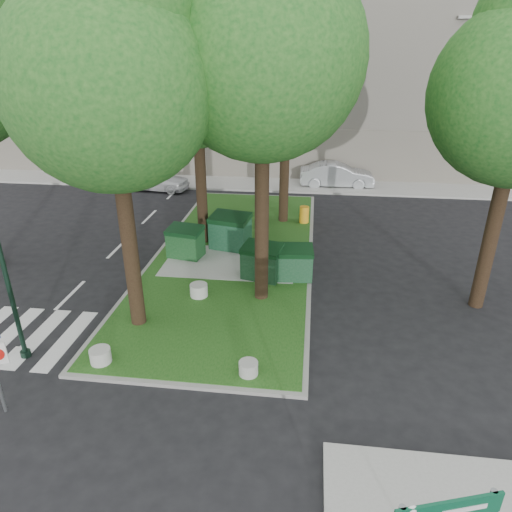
% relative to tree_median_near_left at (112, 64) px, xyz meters
% --- Properties ---
extents(ground, '(120.00, 120.00, 0.00)m').
position_rel_tree_median_near_left_xyz_m(ground, '(1.41, -2.56, -7.32)').
color(ground, black).
rests_on(ground, ground).
extents(median_island, '(6.00, 16.00, 0.12)m').
position_rel_tree_median_near_left_xyz_m(median_island, '(1.91, 5.44, -7.26)').
color(median_island, '#194A15').
rests_on(median_island, ground).
extents(median_kerb, '(6.30, 16.30, 0.10)m').
position_rel_tree_median_near_left_xyz_m(median_kerb, '(1.91, 5.44, -7.27)').
color(median_kerb, gray).
rests_on(median_kerb, ground).
extents(building_sidewalk, '(42.00, 3.00, 0.12)m').
position_rel_tree_median_near_left_xyz_m(building_sidewalk, '(1.41, 15.94, -7.26)').
color(building_sidewalk, '#999993').
rests_on(building_sidewalk, ground).
extents(zebra_crossing, '(5.00, 3.00, 0.01)m').
position_rel_tree_median_near_left_xyz_m(zebra_crossing, '(-2.34, -1.06, -7.31)').
color(zebra_crossing, silver).
rests_on(zebra_crossing, ground).
extents(apartment_building, '(41.00, 12.00, 16.00)m').
position_rel_tree_median_near_left_xyz_m(apartment_building, '(1.41, 23.44, 0.68)').
color(apartment_building, tan).
rests_on(apartment_building, ground).
extents(tree_median_near_left, '(5.20, 5.20, 10.53)m').
position_rel_tree_median_near_left_xyz_m(tree_median_near_left, '(0.00, 0.00, 0.00)').
color(tree_median_near_left, black).
rests_on(tree_median_near_left, ground).
extents(tree_median_near_right, '(5.60, 5.60, 11.46)m').
position_rel_tree_median_near_left_xyz_m(tree_median_near_right, '(3.50, 2.00, 0.67)').
color(tree_median_near_right, black).
rests_on(tree_median_near_right, ground).
extents(tree_median_mid, '(4.80, 4.80, 9.99)m').
position_rel_tree_median_near_left_xyz_m(tree_median_mid, '(0.50, 6.50, -0.34)').
color(tree_median_mid, black).
rests_on(tree_median_mid, ground).
extents(tree_median_far, '(5.80, 5.80, 11.93)m').
position_rel_tree_median_near_left_xyz_m(tree_median_far, '(3.70, 9.50, 1.00)').
color(tree_median_far, black).
rests_on(tree_median_far, ground).
extents(dumpster_a, '(1.50, 1.18, 1.25)m').
position_rel_tree_median_near_left_xyz_m(dumpster_a, '(0.07, 4.81, -6.60)').
color(dumpster_a, '#103D17').
rests_on(dumpster_a, median_island).
extents(dumpster_b, '(1.78, 1.42, 1.47)m').
position_rel_tree_median_near_left_xyz_m(dumpster_b, '(1.67, 5.89, -6.49)').
color(dumpster_b, '#134227').
rests_on(dumpster_b, median_island).
extents(dumpster_c, '(1.57, 1.27, 1.28)m').
position_rel_tree_median_near_left_xyz_m(dumpster_c, '(3.27, 3.34, -6.58)').
color(dumpster_c, '#0F3219').
rests_on(dumpster_c, median_island).
extents(dumpster_d, '(1.38, 1.03, 1.22)m').
position_rel_tree_median_near_left_xyz_m(dumpster_d, '(4.41, 3.46, -6.61)').
color(dumpster_d, '#123C21').
rests_on(dumpster_d, median_island).
extents(bollard_left, '(0.55, 0.55, 0.39)m').
position_rel_tree_median_near_left_xyz_m(bollard_left, '(-0.38, -2.06, -7.00)').
color(bollard_left, '#ADADA8').
rests_on(bollard_left, median_island).
extents(bollard_right, '(0.49, 0.49, 0.35)m').
position_rel_tree_median_near_left_xyz_m(bollard_right, '(3.54, -2.06, -7.02)').
color(bollard_right, '#9FA09B').
rests_on(bollard_right, median_island).
extents(bollard_mid, '(0.59, 0.59, 0.42)m').
position_rel_tree_median_near_left_xyz_m(bollard_mid, '(1.34, 1.72, -6.99)').
color(bollard_mid, '#AEB0AA').
rests_on(bollard_mid, median_island).
extents(litter_bin, '(0.45, 0.45, 0.78)m').
position_rel_tree_median_near_left_xyz_m(litter_bin, '(4.61, 9.29, -6.81)').
color(litter_bin, orange).
rests_on(litter_bin, median_island).
extents(street_lamp, '(0.39, 0.39, 4.92)m').
position_rel_tree_median_near_left_xyz_m(street_lamp, '(-2.60, -1.93, -4.22)').
color(street_lamp, black).
rests_on(street_lamp, ground).
extents(car_white, '(4.16, 2.11, 1.36)m').
position_rel_tree_median_near_left_xyz_m(car_white, '(-4.28, 14.11, -6.64)').
color(car_white, silver).
rests_on(car_white, ground).
extents(car_silver, '(4.46, 1.67, 1.45)m').
position_rel_tree_median_near_left_xyz_m(car_silver, '(6.37, 16.17, -6.59)').
color(car_silver, '#ABB0B4').
rests_on(car_silver, ground).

